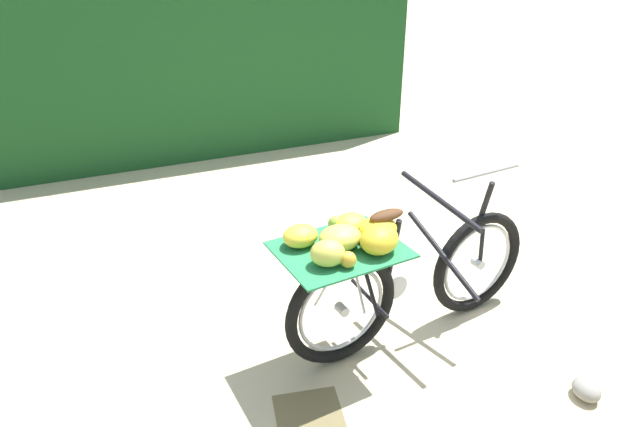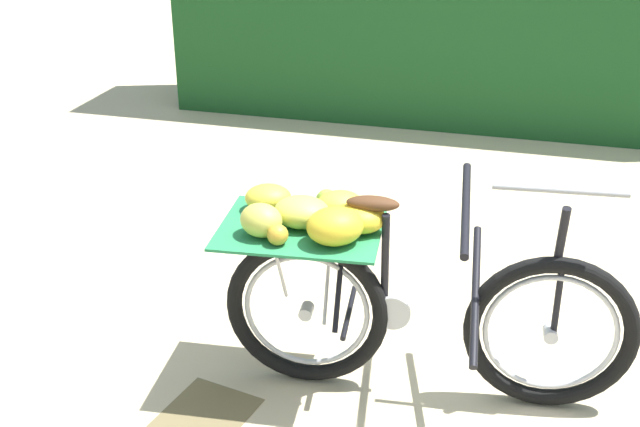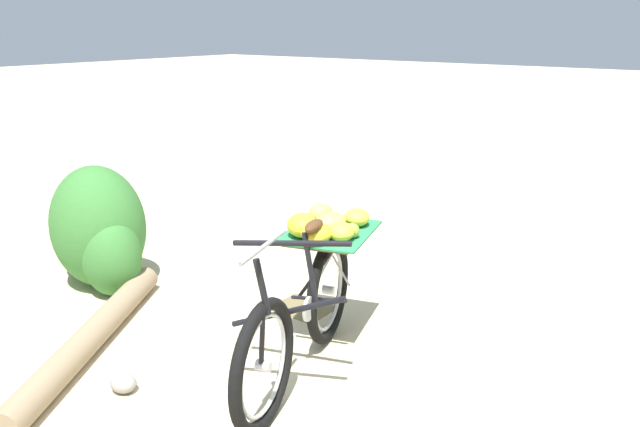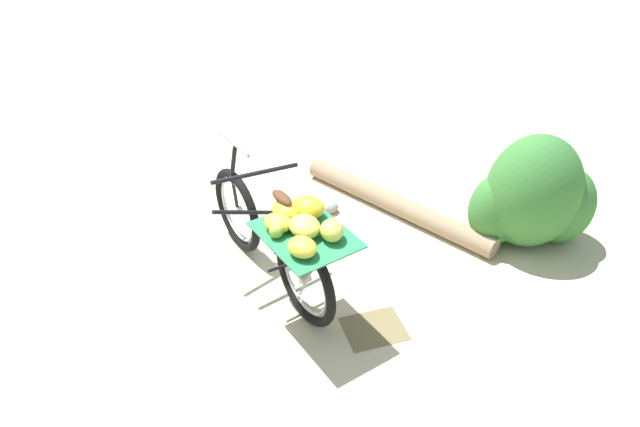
{
  "view_description": "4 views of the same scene",
  "coord_description": "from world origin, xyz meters",
  "px_view_note": "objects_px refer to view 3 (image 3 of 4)",
  "views": [
    {
      "loc": [
        -2.97,
        1.35,
        2.3
      ],
      "look_at": [
        -0.35,
        0.79,
        0.95
      ],
      "focal_mm": 30.96,
      "sensor_mm": 36.0,
      "label": 1
    },
    {
      "loc": [
        -3.12,
        -0.73,
        2.25
      ],
      "look_at": [
        -0.5,
        0.59,
        0.88
      ],
      "focal_mm": 44.79,
      "sensor_mm": 36.0,
      "label": 2
    },
    {
      "loc": [
        1.87,
        -2.53,
        2.1
      ],
      "look_at": [
        -0.56,
        0.73,
        0.87
      ],
      "focal_mm": 35.55,
      "sensor_mm": 36.0,
      "label": 3
    },
    {
      "loc": [
        0.37,
        3.73,
        3.13
      ],
      "look_at": [
        -0.56,
        0.7,
        0.93
      ],
      "focal_mm": 32.79,
      "sensor_mm": 36.0,
      "label": 4
    }
  ],
  "objects_px": {
    "fallen_log": "(91,337)",
    "path_stone": "(123,383)",
    "shrub_cluster": "(98,233)",
    "bicycle": "(309,289)"
  },
  "relations": [
    {
      "from": "fallen_log",
      "to": "path_stone",
      "type": "distance_m",
      "value": 0.62
    },
    {
      "from": "fallen_log",
      "to": "shrub_cluster",
      "type": "distance_m",
      "value": 1.22
    },
    {
      "from": "bicycle",
      "to": "fallen_log",
      "type": "height_order",
      "value": "bicycle"
    },
    {
      "from": "bicycle",
      "to": "path_stone",
      "type": "xyz_separation_m",
      "value": [
        -0.7,
        -0.91,
        -0.47
      ]
    },
    {
      "from": "fallen_log",
      "to": "shrub_cluster",
      "type": "relative_size",
      "value": 1.92
    },
    {
      "from": "bicycle",
      "to": "fallen_log",
      "type": "bearing_deg",
      "value": -77.8
    },
    {
      "from": "fallen_log",
      "to": "path_stone",
      "type": "height_order",
      "value": "fallen_log"
    },
    {
      "from": "path_stone",
      "to": "bicycle",
      "type": "bearing_deg",
      "value": 52.43
    },
    {
      "from": "bicycle",
      "to": "shrub_cluster",
      "type": "height_order",
      "value": "bicycle"
    },
    {
      "from": "fallen_log",
      "to": "shrub_cluster",
      "type": "height_order",
      "value": "shrub_cluster"
    }
  ]
}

